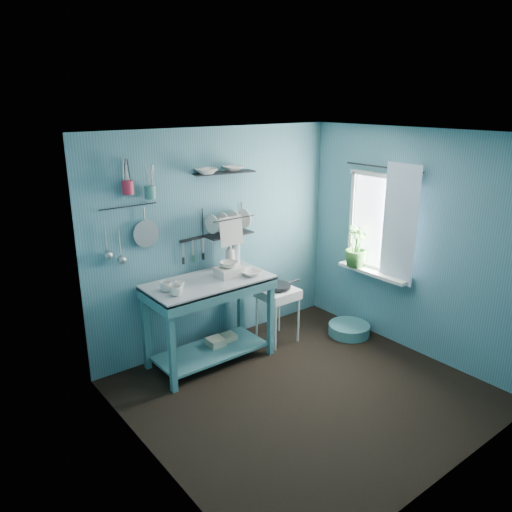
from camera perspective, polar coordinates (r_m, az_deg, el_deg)
floor at (r=5.15m, az=5.59°, el=-15.26°), size 3.20×3.20×0.00m
ceiling at (r=4.34m, az=6.59°, el=13.67°), size 3.20×3.20×0.00m
wall_back at (r=5.72m, az=-4.41°, el=1.94°), size 3.20×0.00×3.20m
wall_front at (r=3.76m, az=22.24°, el=-8.02°), size 3.20×0.00×3.20m
wall_left at (r=3.74m, az=-12.08°, el=-7.13°), size 0.00×3.00×3.00m
wall_right at (r=5.78m, az=17.58°, el=1.33°), size 0.00×3.00×3.00m
work_counter at (r=5.48m, az=-5.30°, el=-7.46°), size 1.37×0.74×0.95m
mug_left at (r=4.92m, az=-9.15°, el=-3.96°), size 0.12×0.12×0.10m
mug_mid at (r=5.05m, az=-8.72°, el=-3.40°), size 0.14×0.14×0.09m
mug_right at (r=5.04m, az=-10.24°, el=-3.47°), size 0.17×0.17×0.10m
wash_tub at (r=5.39m, az=-3.11°, el=-1.79°), size 0.28×0.22×0.10m
tub_bowl at (r=5.36m, az=-3.12°, el=-0.98°), size 0.20×0.19×0.06m
soap_bottle at (r=5.62m, az=-2.99°, el=0.11°), size 0.12×0.12×0.30m
water_bottle at (r=5.69m, az=-2.28°, el=0.25°), size 0.09×0.09×0.28m
counter_bowl at (r=5.41m, az=-0.57°, el=-1.96°), size 0.22×0.22×0.05m
hotplate_stand at (r=5.97m, az=2.47°, el=-6.74°), size 0.43×0.43×0.66m
frying_pan at (r=5.82m, az=2.51°, el=-3.44°), size 0.30×0.30×0.03m
knife_strip at (r=5.49m, az=-7.29°, el=1.93°), size 0.32×0.04×0.03m
dish_rack at (r=5.59m, az=-3.20°, el=4.01°), size 0.55×0.24×0.32m
upper_shelf at (r=5.50m, az=-3.69°, el=9.50°), size 0.72×0.29×0.01m
shelf_bowl_left at (r=5.37m, az=-5.73°, el=9.18°), size 0.27×0.27×0.06m
shelf_bowl_right at (r=5.55m, az=-2.66°, el=10.37°), size 0.25×0.25×0.05m
utensil_cup_magenta at (r=4.99m, az=-14.44°, el=7.60°), size 0.11×0.11×0.13m
utensil_cup_teal at (r=5.10m, az=-12.02°, el=7.15°), size 0.11×0.11×0.13m
colander at (r=5.19m, az=-12.48°, el=2.52°), size 0.28×0.03×0.28m
ladle_outer at (r=5.03m, az=-16.79°, el=1.99°), size 0.01×0.01×0.30m
ladle_inner at (r=5.10m, az=-15.33°, el=1.46°), size 0.01×0.01×0.30m
hook_rail at (r=5.08m, az=-14.36°, el=5.51°), size 0.60×0.01×0.01m
window_glass at (r=5.98m, az=14.11°, el=3.66°), size 0.00×1.10×1.10m
windowsill at (r=6.08m, az=13.20°, el=-1.85°), size 0.16×0.95×0.04m
curtain at (r=5.75m, az=16.08°, el=3.45°), size 0.00×1.35×1.35m
curtain_rod at (r=5.83m, az=14.31°, el=9.80°), size 0.02×1.05×0.02m
potted_plant at (r=6.13m, az=11.39°, el=1.07°), size 0.32×0.32×0.50m
storage_tin_large at (r=5.73m, az=-4.61°, el=-10.35°), size 0.18×0.18×0.22m
storage_tin_small at (r=5.85m, az=-3.12°, el=-9.78°), size 0.15×0.15×0.20m
floor_basin at (r=6.32m, az=10.58°, el=-8.24°), size 0.51×0.51×0.13m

